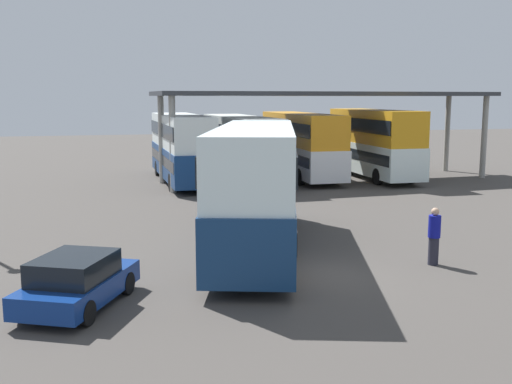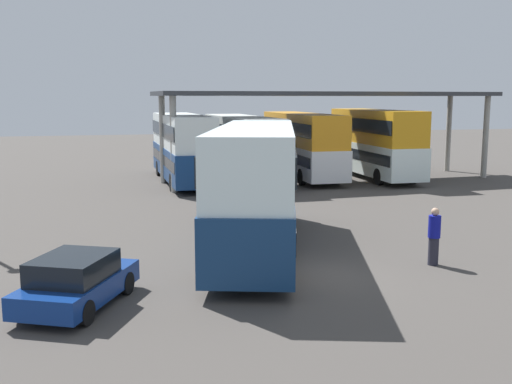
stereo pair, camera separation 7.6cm
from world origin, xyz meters
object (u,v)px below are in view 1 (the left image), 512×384
object	(u,v)px
double_decker_end_of_row	(374,141)
pedestrian_waiting	(434,236)
parked_hatchback	(77,281)
double_decker_far_right	(301,142)
double_decker_mid_row	(241,145)
double_decker_main	(256,183)
double_decker_near_canopy	(181,145)

from	to	relation	value
double_decker_end_of_row	pedestrian_waiting	world-z (taller)	double_decker_end_of_row
parked_hatchback	double_decker_far_right	bearing A→B (deg)	-5.04
double_decker_mid_row	pedestrian_waiting	size ratio (longest dim) A/B	6.39
double_decker_mid_row	double_decker_end_of_row	world-z (taller)	double_decker_end_of_row
parked_hatchback	double_decker_far_right	xyz separation A→B (m)	(13.41, 21.97, 1.61)
double_decker_far_right	pedestrian_waiting	size ratio (longest dim) A/B	6.23
double_decker_mid_row	pedestrian_waiting	world-z (taller)	double_decker_mid_row
double_decker_main	double_decker_end_of_row	size ratio (longest dim) A/B	1.14
double_decker_main	double_decker_far_right	size ratio (longest dim) A/B	1.02
double_decker_near_canopy	double_decker_mid_row	world-z (taller)	double_decker_near_canopy
double_decker_far_right	double_decker_end_of_row	bearing A→B (deg)	-106.68
double_decker_near_canopy	double_decker_end_of_row	xyz separation A→B (m)	(12.35, -1.10, 0.13)
pedestrian_waiting	double_decker_main	bearing A→B (deg)	-141.38
double_decker_main	parked_hatchback	bearing A→B (deg)	145.09
double_decker_far_right	double_decker_end_of_row	size ratio (longest dim) A/B	1.12
double_decker_main	double_decker_mid_row	bearing A→B (deg)	5.74
double_decker_main	double_decker_end_of_row	world-z (taller)	double_decker_end_of_row
double_decker_main	double_decker_near_canopy	distance (m)	17.15
double_decker_end_of_row	parked_hatchback	bearing A→B (deg)	140.11
double_decker_main	double_decker_mid_row	size ratio (longest dim) A/B	0.99
double_decker_main	double_decker_far_right	world-z (taller)	double_decker_main
double_decker_mid_row	pedestrian_waiting	distance (m)	20.27
double_decker_main	double_decker_mid_row	world-z (taller)	double_decker_main
parked_hatchback	double_decker_mid_row	bearing A→B (deg)	3.00
parked_hatchback	pedestrian_waiting	world-z (taller)	pedestrian_waiting
double_decker_near_canopy	double_decker_end_of_row	size ratio (longest dim) A/B	1.14
parked_hatchback	pedestrian_waiting	distance (m)	10.71
double_decker_main	double_decker_near_canopy	bearing A→B (deg)	18.11
double_decker_main	double_decker_end_of_row	xyz separation A→B (m)	(12.11, 16.05, 0.08)
double_decker_far_right	double_decker_near_canopy	bearing A→B (deg)	93.75
double_decker_far_right	double_decker_main	bearing A→B (deg)	157.66
double_decker_main	parked_hatchback	world-z (taller)	double_decker_main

